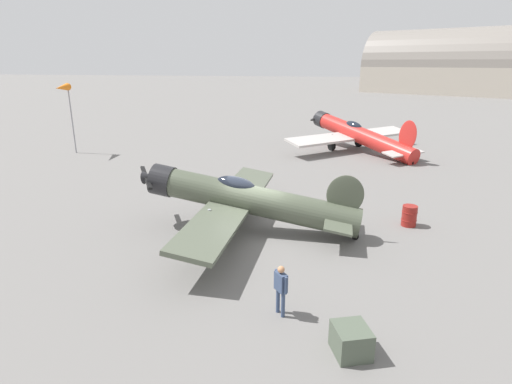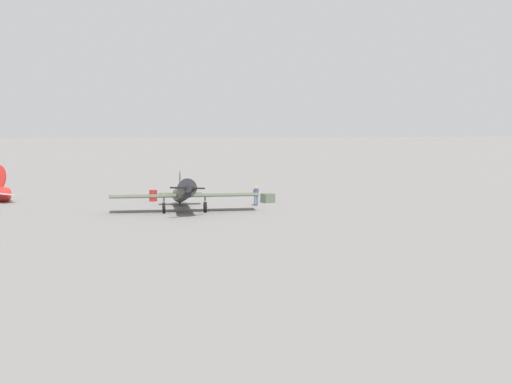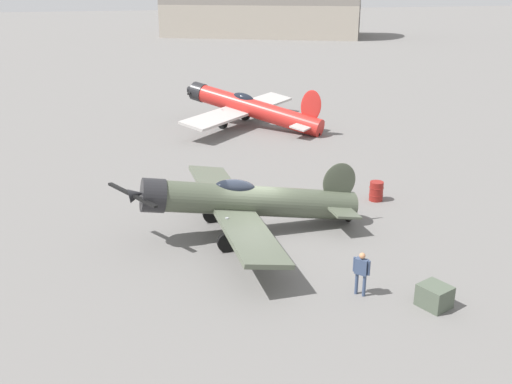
# 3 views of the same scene
# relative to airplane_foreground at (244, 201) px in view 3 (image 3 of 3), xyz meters

# --- Properties ---
(ground_plane) EXTENTS (400.00, 400.00, 0.00)m
(ground_plane) POSITION_rel_airplane_foreground_xyz_m (0.50, -0.00, -1.45)
(ground_plane) COLOR slate
(airplane_foreground) EXTENTS (10.41, 11.03, 2.85)m
(airplane_foreground) POSITION_rel_airplane_foreground_xyz_m (0.00, 0.00, 0.00)
(airplane_foreground) COLOR #4C5442
(airplane_foreground) RESTS_ON ground_plane
(airplane_mid_apron) EXTENTS (10.47, 10.43, 3.32)m
(airplane_mid_apron) POSITION_rel_airplane_foreground_xyz_m (5.23, 18.29, -0.07)
(airplane_mid_apron) COLOR red
(airplane_mid_apron) RESTS_ON ground_plane
(ground_crew_mechanic) EXTENTS (0.44, 0.48, 1.56)m
(ground_crew_mechanic) POSITION_rel_airplane_foreground_xyz_m (2.44, -5.97, -0.51)
(ground_crew_mechanic) COLOR #384766
(ground_crew_mechanic) RESTS_ON ground_plane
(equipment_crate) EXTENTS (1.13, 1.18, 0.75)m
(equipment_crate) POSITION_rel_airplane_foreground_xyz_m (4.43, -7.31, -1.08)
(equipment_crate) COLOR #4C5647
(equipment_crate) RESTS_ON ground_plane
(fuel_drum) EXTENTS (0.69, 0.69, 0.94)m
(fuel_drum) POSITION_rel_airplane_foreground_xyz_m (7.10, 2.03, -0.98)
(fuel_drum) COLOR maroon
(fuel_drum) RESTS_ON ground_plane
(distant_hangar) EXTENTS (40.17, 31.33, 16.86)m
(distant_hangar) POSITION_rel_airplane_foreground_xyz_m (27.73, 89.93, 3.67)
(distant_hangar) COLOR #ADA393
(distant_hangar) RESTS_ON ground_plane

